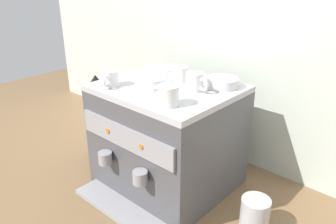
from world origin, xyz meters
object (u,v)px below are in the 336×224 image
at_px(ceramic_bowl_1, 175,70).
at_px(ceramic_cup_0, 195,82).
at_px(ceramic_cup_2, 180,74).
at_px(milk_pitcher, 255,214).
at_px(ceramic_cup_3, 168,95).
at_px(ceramic_bowl_0, 152,83).
at_px(coffee_grinder, 99,115).
at_px(ceramic_bowl_2, 222,83).
at_px(ceramic_cup_1, 110,78).
at_px(espresso_machine, 167,137).

bearing_deg(ceramic_bowl_1, ceramic_cup_0, -29.97).
height_order(ceramic_cup_2, milk_pitcher, ceramic_cup_2).
xyz_separation_m(ceramic_cup_3, ceramic_bowl_0, (-0.17, 0.10, -0.02)).
distance_m(ceramic_cup_0, coffee_grinder, 0.64).
height_order(ceramic_bowl_0, coffee_grinder, ceramic_bowl_0).
bearing_deg(milk_pitcher, coffee_grinder, -178.59).
relative_size(ceramic_bowl_0, ceramic_bowl_2, 0.78).
relative_size(ceramic_bowl_1, milk_pitcher, 0.71).
bearing_deg(ceramic_cup_1, ceramic_bowl_2, 40.69).
bearing_deg(ceramic_bowl_2, ceramic_bowl_0, -135.96).
bearing_deg(ceramic_cup_1, milk_pitcher, 13.57).
height_order(ceramic_cup_2, ceramic_bowl_0, ceramic_cup_2).
distance_m(ceramic_cup_1, ceramic_bowl_2, 0.45).
relative_size(ceramic_cup_1, coffee_grinder, 0.23).
bearing_deg(espresso_machine, milk_pitcher, -1.00).
height_order(ceramic_cup_0, ceramic_bowl_1, ceramic_cup_0).
relative_size(ceramic_bowl_0, coffee_grinder, 0.24).
height_order(ceramic_bowl_1, coffee_grinder, ceramic_bowl_1).
height_order(espresso_machine, ceramic_cup_0, ceramic_cup_0).
relative_size(ceramic_bowl_2, coffee_grinder, 0.31).
bearing_deg(coffee_grinder, ceramic_bowl_2, 15.12).
relative_size(ceramic_cup_1, ceramic_bowl_2, 0.75).
bearing_deg(ceramic_bowl_0, ceramic_cup_0, 30.52).
height_order(espresso_machine, ceramic_bowl_0, ceramic_bowl_0).
xyz_separation_m(ceramic_bowl_2, milk_pitcher, (0.27, -0.15, -0.41)).
distance_m(ceramic_bowl_0, ceramic_bowl_2, 0.28).
distance_m(ceramic_cup_3, ceramic_bowl_2, 0.29).
bearing_deg(ceramic_cup_1, ceramic_cup_0, 32.89).
bearing_deg(coffee_grinder, ceramic_cup_0, 6.09).
xyz_separation_m(ceramic_cup_0, milk_pitcher, (0.32, -0.04, -0.43)).
xyz_separation_m(ceramic_bowl_0, ceramic_bowl_1, (-0.06, 0.21, -0.00)).
relative_size(ceramic_cup_0, ceramic_cup_3, 0.96).
height_order(ceramic_cup_1, coffee_grinder, ceramic_cup_1).
height_order(ceramic_cup_3, milk_pitcher, ceramic_cup_3).
distance_m(ceramic_bowl_1, ceramic_bowl_2, 0.26).
xyz_separation_m(ceramic_cup_2, milk_pitcher, (0.45, -0.09, -0.43)).
distance_m(espresso_machine, ceramic_cup_1, 0.35).
bearing_deg(ceramic_cup_1, ceramic_cup_2, 54.28).
bearing_deg(ceramic_cup_3, ceramic_bowl_2, 83.80).
relative_size(coffee_grinder, milk_pitcher, 3.28).
distance_m(ceramic_cup_2, ceramic_cup_3, 0.27).
bearing_deg(coffee_grinder, ceramic_cup_2, 13.53).
bearing_deg(ceramic_cup_0, ceramic_cup_2, 158.63).
bearing_deg(milk_pitcher, ceramic_cup_0, 173.21).
relative_size(espresso_machine, ceramic_cup_2, 6.63).
bearing_deg(ceramic_bowl_1, coffee_grinder, -153.71).
bearing_deg(ceramic_cup_1, ceramic_cup_3, 0.57).
height_order(espresso_machine, milk_pitcher, espresso_machine).
relative_size(ceramic_cup_3, ceramic_bowl_0, 1.10).
distance_m(ceramic_cup_2, milk_pitcher, 0.62).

